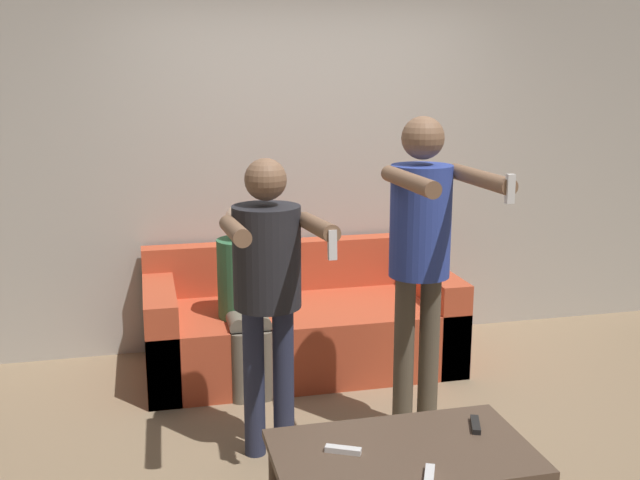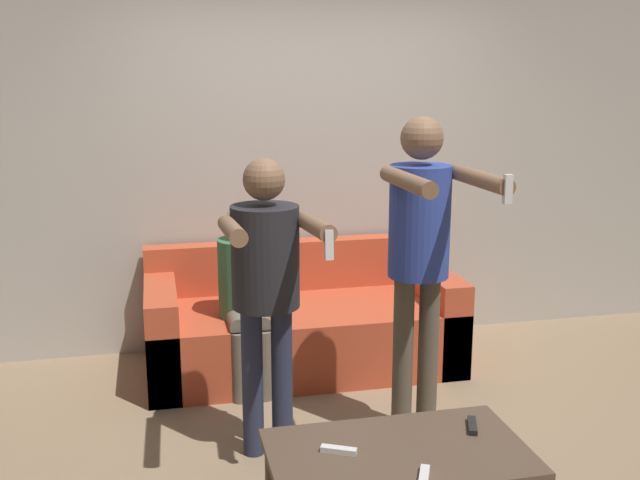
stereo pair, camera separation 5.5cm
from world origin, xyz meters
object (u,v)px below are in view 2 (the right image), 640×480
at_px(coffee_table, 398,458).
at_px(remote_mid, 339,450).
at_px(person_seated, 245,286).
at_px(remote_near, 424,477).
at_px(person_standing_left, 266,273).
at_px(person_standing_right, 421,241).
at_px(couch, 301,326).
at_px(remote_far, 472,426).

xyz_separation_m(coffee_table, remote_mid, (-0.25, 0.03, 0.05)).
relative_size(person_seated, remote_mid, 7.79).
xyz_separation_m(remote_near, remote_mid, (-0.27, 0.27, 0.00)).
xyz_separation_m(person_seated, remote_mid, (0.16, -1.77, -0.21)).
height_order(person_seated, coffee_table, person_seated).
height_order(remote_near, remote_mid, same).
distance_m(person_standing_left, person_seated, 0.99).
xyz_separation_m(person_standing_right, coffee_table, (-0.40, -0.87, -0.72)).
bearing_deg(coffee_table, person_seated, 102.83).
bearing_deg(remote_near, couch, 90.81).
xyz_separation_m(person_standing_right, remote_near, (-0.37, -1.11, -0.67)).
bearing_deg(person_standing_right, remote_mid, -127.59).
distance_m(coffee_table, remote_near, 0.25).
bearing_deg(person_standing_right, couch, 109.17).
bearing_deg(person_seated, couch, 29.87).
bearing_deg(person_seated, remote_far, -64.90).
bearing_deg(remote_mid, remote_far, 7.34).
bearing_deg(couch, remote_near, -89.19).
height_order(remote_near, remote_far, same).
relative_size(couch, remote_near, 13.54).
relative_size(person_standing_right, remote_mid, 11.64).
bearing_deg(remote_far, person_seated, 115.10).
bearing_deg(remote_mid, person_standing_right, 52.41).
relative_size(couch, person_seated, 1.75).
xyz_separation_m(person_standing_right, remote_far, (-0.01, -0.76, -0.67)).
bearing_deg(couch, coffee_table, -89.73).
bearing_deg(coffee_table, couch, 90.27).
relative_size(person_standing_right, remote_near, 11.56).
xyz_separation_m(person_standing_right, remote_mid, (-0.64, -0.84, -0.67)).
distance_m(couch, remote_far, 1.97).
relative_size(person_standing_left, person_standing_right, 0.89).
bearing_deg(remote_near, person_standing_left, 111.42).
height_order(person_standing_right, remote_mid, person_standing_right).
relative_size(couch, coffee_table, 1.89).
bearing_deg(person_standing_right, remote_near, -108.55).
bearing_deg(remote_near, remote_mid, 134.65).
height_order(person_standing_right, person_seated, person_standing_right).
distance_m(person_standing_left, remote_far, 1.22).
height_order(person_standing_left, remote_far, person_standing_left).
distance_m(person_standing_left, coffee_table, 1.13).
relative_size(couch, person_standing_left, 1.32).
bearing_deg(person_standing_left, remote_mid, -78.83).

